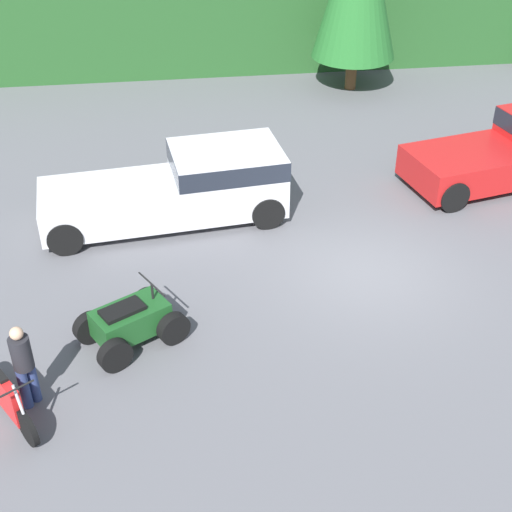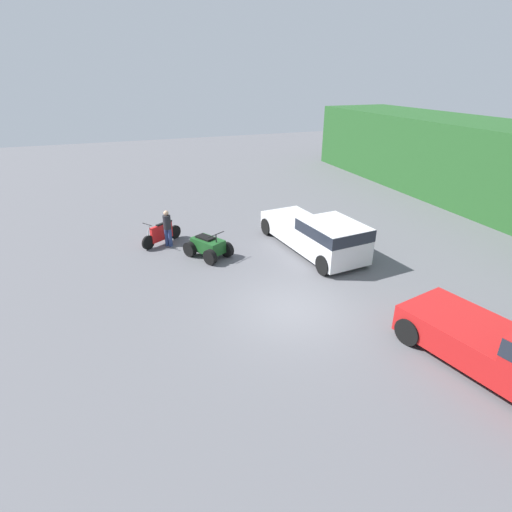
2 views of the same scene
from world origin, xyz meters
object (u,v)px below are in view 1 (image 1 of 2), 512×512
(rider_person, at_px, (24,363))
(dirt_bike, at_px, (4,394))
(pickup_truck_second, at_px, (187,184))
(quad_atv, at_px, (131,323))

(rider_person, bearing_deg, dirt_bike, -104.45)
(pickup_truck_second, height_order, quad_atv, pickup_truck_second)
(quad_atv, height_order, rider_person, rider_person)
(pickup_truck_second, distance_m, dirt_bike, 7.30)
(pickup_truck_second, relative_size, dirt_bike, 3.10)
(pickup_truck_second, xyz_separation_m, quad_atv, (-1.36, -4.68, -0.46))
(quad_atv, distance_m, rider_person, 2.33)
(quad_atv, relative_size, rider_person, 1.34)
(quad_atv, bearing_deg, rider_person, -170.40)
(pickup_truck_second, xyz_separation_m, dirt_bike, (-3.50, -6.39, -0.43))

